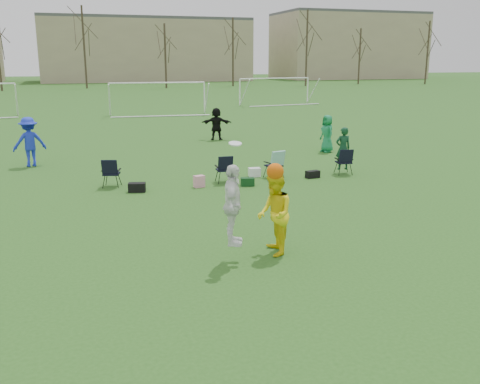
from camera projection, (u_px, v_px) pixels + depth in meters
name	position (u px, v px, depth m)	size (l,w,h in m)	color
ground	(214.00, 274.00, 10.82)	(260.00, 260.00, 0.00)	#27551A
fielder_blue	(29.00, 142.00, 21.36)	(1.28, 0.74, 1.98)	#1B2FCD
fielder_green_far	(327.00, 134.00, 24.68)	(0.84, 0.55, 1.72)	#16804B
fielder_black	(216.00, 124.00, 28.34)	(1.59, 0.51, 1.71)	black
center_contest	(259.00, 210.00, 11.48)	(1.81, 1.27, 2.61)	white
sideline_setup	(260.00, 164.00, 19.20)	(9.20, 1.84, 1.76)	#103D23
goal_mid	(158.00, 89.00, 41.12)	(7.40, 0.63, 2.46)	white
goal_right	(275.00, 84.00, 50.17)	(7.35, 1.14, 2.46)	white
tree_line	(87.00, 52.00, 74.25)	(110.28, 3.28, 11.40)	#382B21
building_row	(117.00, 48.00, 100.11)	(126.00, 16.00, 13.00)	tan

